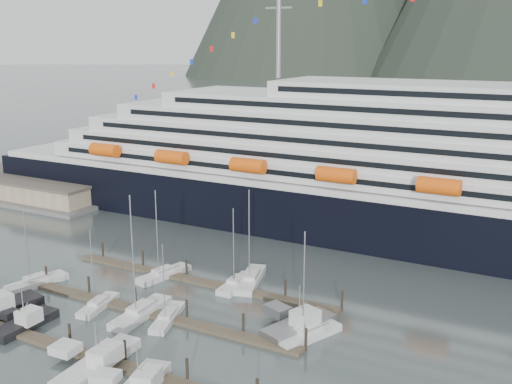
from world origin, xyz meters
TOP-DOWN VIEW (x-y plane):
  - ground at (0.00, 0.00)m, footprint 1600.00×1600.00m
  - cruise_ship at (30.03, 54.94)m, footprint 210.00×30.40m
  - warehouse at (-72.00, 42.00)m, footprint 46.00×20.00m
  - dock_near at (-4.93, -9.95)m, footprint 48.18×2.28m
  - dock_mid at (-4.93, 3.05)m, footprint 48.18×2.28m
  - dock_far at (-4.93, 16.05)m, footprint 48.18×2.28m
  - sailboat_a at (-27.00, 2.86)m, footprint 5.18×10.21m
  - sailboat_b at (-5.41, 2.00)m, footprint 3.49×11.49m
  - sailboat_c at (-12.62, 1.23)m, footprint 3.73×8.55m
  - sailboat_d at (-1.32, 2.75)m, footprint 4.87×9.63m
  - sailboat_e at (-11.34, 15.26)m, footprint 4.78×10.40m
  - sailboat_f at (1.29, 17.47)m, footprint 2.89×9.03m
  - sailboat_g at (2.47, 19.99)m, footprint 5.90×11.70m
  - sailboat_h at (18.00, 7.24)m, footprint 6.54×10.11m
  - trawler_b at (-17.10, -8.23)m, footprint 7.21×9.46m
  - trawler_c at (-1.23, -11.46)m, footprint 9.12×12.93m
  - trawler_e at (16.02, 8.45)m, footprint 9.63×11.65m

SIDE VIEW (x-z plane):
  - ground at x=0.00m, z-range 0.00..0.00m
  - dock_near at x=-4.93m, z-range -1.29..1.91m
  - dock_mid at x=-4.93m, z-range -1.29..1.91m
  - dock_far at x=-4.93m, z-range -1.29..1.91m
  - sailboat_d at x=-1.32m, z-range -5.52..6.30m
  - sailboat_c at x=-12.62m, z-range -5.87..6.67m
  - sailboat_f at x=1.29m, z-range -6.36..7.21m
  - sailboat_a at x=-27.00m, z-range -6.01..6.87m
  - sailboat_e at x=-11.34m, z-range -7.27..8.14m
  - sailboat_g at x=2.47m, z-range -7.65..8.54m
  - sailboat_h at x=18.00m, z-range -7.22..8.11m
  - sailboat_b at x=-5.41m, z-range -8.76..9.71m
  - trawler_b at x=-17.10m, z-range -2.23..3.86m
  - trawler_c at x=-1.23m, z-range -2.40..4.10m
  - trawler_e at x=16.02m, z-range -2.69..4.52m
  - warehouse at x=-72.00m, z-range -0.65..5.15m
  - cruise_ship at x=30.03m, z-range -13.11..37.19m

